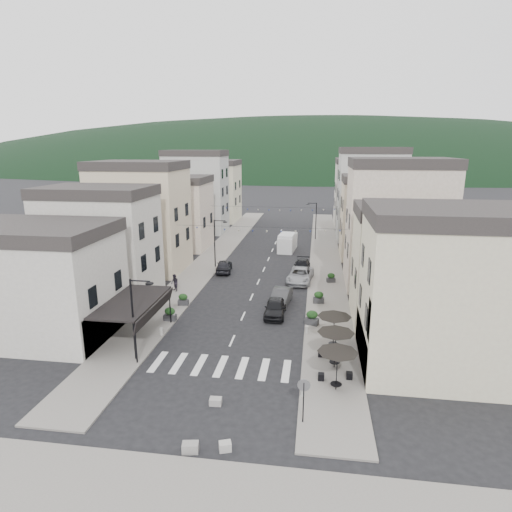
{
  "coord_description": "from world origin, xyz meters",
  "views": [
    {
      "loc": [
        6.14,
        -23.88,
        14.65
      ],
      "look_at": [
        0.03,
        18.92,
        3.5
      ],
      "focal_mm": 30.0,
      "sensor_mm": 36.0,
      "label": 1
    }
  ],
  "objects_px": {
    "parked_car_e": "(224,266)",
    "parked_car_d": "(302,266)",
    "delivery_van": "(287,242)",
    "parked_car_a": "(275,307)",
    "pedestrian_b": "(175,283)",
    "parked_car_b": "(281,297)",
    "pedestrian_a": "(146,305)",
    "parked_car_c": "(300,275)"
  },
  "relations": [
    {
      "from": "parked_car_e",
      "to": "parked_car_d",
      "type": "bearing_deg",
      "value": -176.99
    },
    {
      "from": "delivery_van",
      "to": "parked_car_a",
      "type": "bearing_deg",
      "value": -83.32
    },
    {
      "from": "pedestrian_b",
      "to": "parked_car_b",
      "type": "bearing_deg",
      "value": 34.24
    },
    {
      "from": "parked_car_b",
      "to": "parked_car_d",
      "type": "distance_m",
      "value": 11.62
    },
    {
      "from": "parked_car_a",
      "to": "delivery_van",
      "type": "bearing_deg",
      "value": 91.35
    },
    {
      "from": "pedestrian_b",
      "to": "pedestrian_a",
      "type": "bearing_deg",
      "value": -50.14
    },
    {
      "from": "parked_car_d",
      "to": "parked_car_e",
      "type": "height_order",
      "value": "parked_car_e"
    },
    {
      "from": "pedestrian_b",
      "to": "parked_car_e",
      "type": "bearing_deg",
      "value": 110.44
    },
    {
      "from": "parked_car_a",
      "to": "pedestrian_b",
      "type": "relative_size",
      "value": 2.47
    },
    {
      "from": "parked_car_a",
      "to": "parked_car_c",
      "type": "bearing_deg",
      "value": 79.68
    },
    {
      "from": "parked_car_c",
      "to": "pedestrian_a",
      "type": "bearing_deg",
      "value": -132.5
    },
    {
      "from": "parked_car_c",
      "to": "parked_car_a",
      "type": "bearing_deg",
      "value": -94.57
    },
    {
      "from": "delivery_van",
      "to": "parked_car_d",
      "type": "bearing_deg",
      "value": -71.33
    },
    {
      "from": "delivery_van",
      "to": "pedestrian_b",
      "type": "relative_size",
      "value": 3.07
    },
    {
      "from": "parked_car_c",
      "to": "parked_car_e",
      "type": "xyz_separation_m",
      "value": [
        -9.2,
        2.58,
        -0.02
      ]
    },
    {
      "from": "parked_car_c",
      "to": "delivery_van",
      "type": "height_order",
      "value": "delivery_van"
    },
    {
      "from": "parked_car_c",
      "to": "delivery_van",
      "type": "bearing_deg",
      "value": 105.17
    },
    {
      "from": "parked_car_d",
      "to": "pedestrian_b",
      "type": "bearing_deg",
      "value": -140.04
    },
    {
      "from": "parked_car_a",
      "to": "delivery_van",
      "type": "relative_size",
      "value": 0.8
    },
    {
      "from": "parked_car_a",
      "to": "parked_car_b",
      "type": "distance_m",
      "value": 2.84
    },
    {
      "from": "parked_car_a",
      "to": "pedestrian_b",
      "type": "xyz_separation_m",
      "value": [
        -10.85,
        4.74,
        0.26
      ]
    },
    {
      "from": "pedestrian_a",
      "to": "parked_car_b",
      "type": "bearing_deg",
      "value": 32.48
    },
    {
      "from": "parked_car_b",
      "to": "delivery_van",
      "type": "relative_size",
      "value": 0.82
    },
    {
      "from": "pedestrian_a",
      "to": "parked_car_e",
      "type": "bearing_deg",
      "value": 85.84
    },
    {
      "from": "parked_car_a",
      "to": "parked_car_b",
      "type": "xyz_separation_m",
      "value": [
        0.27,
        2.83,
        -0.01
      ]
    },
    {
      "from": "parked_car_b",
      "to": "pedestrian_b",
      "type": "height_order",
      "value": "pedestrian_b"
    },
    {
      "from": "delivery_van",
      "to": "pedestrian_a",
      "type": "relative_size",
      "value": 3.12
    },
    {
      "from": "parked_car_a",
      "to": "pedestrian_a",
      "type": "bearing_deg",
      "value": -171.59
    },
    {
      "from": "parked_car_c",
      "to": "pedestrian_a",
      "type": "distance_m",
      "value": 17.63
    },
    {
      "from": "parked_car_a",
      "to": "delivery_van",
      "type": "distance_m",
      "value": 24.59
    },
    {
      "from": "parked_car_a",
      "to": "delivery_van",
      "type": "height_order",
      "value": "delivery_van"
    },
    {
      "from": "pedestrian_a",
      "to": "parked_car_a",
      "type": "bearing_deg",
      "value": 19.67
    },
    {
      "from": "parked_car_c",
      "to": "delivery_van",
      "type": "xyz_separation_m",
      "value": [
        -2.46,
        14.5,
        0.48
      ]
    },
    {
      "from": "parked_car_b",
      "to": "parked_car_c",
      "type": "relative_size",
      "value": 0.82
    },
    {
      "from": "parked_car_a",
      "to": "parked_car_c",
      "type": "distance_m",
      "value": 10.23
    },
    {
      "from": "parked_car_c",
      "to": "pedestrian_b",
      "type": "relative_size",
      "value": 3.1
    },
    {
      "from": "parked_car_a",
      "to": "parked_car_b",
      "type": "bearing_deg",
      "value": 84.32
    },
    {
      "from": "parked_car_d",
      "to": "parked_car_e",
      "type": "relative_size",
      "value": 1.04
    },
    {
      "from": "parked_car_b",
      "to": "parked_car_e",
      "type": "xyz_separation_m",
      "value": [
        -7.67,
        9.82,
        0.0
      ]
    },
    {
      "from": "pedestrian_a",
      "to": "parked_car_d",
      "type": "bearing_deg",
      "value": 61.85
    },
    {
      "from": "parked_car_d",
      "to": "pedestrian_a",
      "type": "relative_size",
      "value": 2.58
    },
    {
      "from": "parked_car_d",
      "to": "parked_car_e",
      "type": "bearing_deg",
      "value": -166.82
    }
  ]
}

